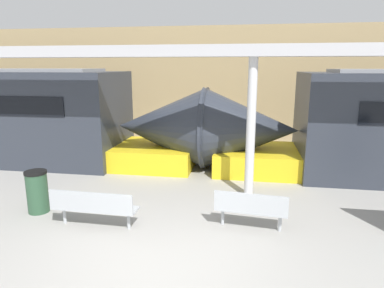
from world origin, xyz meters
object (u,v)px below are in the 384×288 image
at_px(bench_near, 93,206).
at_px(support_column_near, 251,130).
at_px(bench_far, 251,208).
at_px(trash_bin, 37,192).

bearing_deg(bench_near, support_column_near, 37.60).
bearing_deg(bench_near, bench_far, 9.42).
height_order(bench_near, trash_bin, trash_bin).
distance_m(bench_near, support_column_near, 4.11).
bearing_deg(trash_bin, bench_near, -18.59).
relative_size(bench_far, trash_bin, 1.55).
distance_m(bench_far, trash_bin, 4.81).
distance_m(bench_far, support_column_near, 2.25).
bearing_deg(support_column_near, bench_far, -88.67).
xyz_separation_m(trash_bin, support_column_near, (4.77, 1.76, 1.26)).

